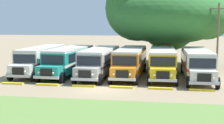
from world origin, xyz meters
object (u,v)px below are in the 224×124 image
object	(u,v)px
parked_bus_slot_2	(100,61)
utility_pole	(218,37)
parked_bus_slot_4	(162,61)
parked_bus_slot_5	(197,63)
parked_bus_slot_1	(69,60)
parked_bus_slot_3	(130,61)
parked_bus_slot_0	(41,59)
broad_shade_tree	(168,15)

from	to	relation	value
parked_bus_slot_2	utility_pole	bearing A→B (deg)	103.69
parked_bus_slot_4	utility_pole	world-z (taller)	utility_pole
parked_bus_slot_4	parked_bus_slot_5	world-z (taller)	same
parked_bus_slot_1	parked_bus_slot_5	world-z (taller)	same
parked_bus_slot_4	parked_bus_slot_1	bearing A→B (deg)	-89.69
parked_bus_slot_3	parked_bus_slot_5	xyz separation A→B (m)	(6.63, -0.66, 0.00)
parked_bus_slot_0	broad_shade_tree	size ratio (longest dim) A/B	0.68
parked_bus_slot_3	parked_bus_slot_4	size ratio (longest dim) A/B	1.00
parked_bus_slot_1	broad_shade_tree	bearing A→B (deg)	135.91
parked_bus_slot_3	broad_shade_tree	xyz separation A→B (m)	(3.71, 9.07, 4.80)
broad_shade_tree	parked_bus_slot_2	bearing A→B (deg)	-125.26
parked_bus_slot_5	broad_shade_tree	size ratio (longest dim) A/B	0.68
parked_bus_slot_5	broad_shade_tree	xyz separation A→B (m)	(-2.93, 9.73, 4.80)
parked_bus_slot_1	parked_bus_slot_3	world-z (taller)	same
parked_bus_slot_2	utility_pole	distance (m)	12.52
utility_pole	parked_bus_slot_5	bearing A→B (deg)	-128.84
parked_bus_slot_0	utility_pole	xyz separation A→B (m)	(18.61, 2.02, 2.41)
parked_bus_slot_3	parked_bus_slot_4	distance (m)	3.27
parked_bus_slot_1	parked_bus_slot_2	world-z (taller)	same
parked_bus_slot_1	broad_shade_tree	xyz separation A→B (m)	(10.18, 9.32, 4.80)
parked_bus_slot_2	parked_bus_slot_1	bearing A→B (deg)	-94.32
parked_bus_slot_4	parked_bus_slot_5	bearing A→B (deg)	75.97
parked_bus_slot_1	parked_bus_slot_0	bearing A→B (deg)	-92.80
parked_bus_slot_2	parked_bus_slot_4	bearing A→B (deg)	96.81
parked_bus_slot_2	parked_bus_slot_4	distance (m)	6.41
parked_bus_slot_2	utility_pole	xyz separation A→B (m)	(11.98, 2.69, 2.41)
parked_bus_slot_3	utility_pole	bearing A→B (deg)	103.92
parked_bus_slot_4	parked_bus_slot_2	bearing A→B (deg)	-85.84
parked_bus_slot_4	utility_pole	xyz separation A→B (m)	(5.61, 2.05, 2.41)
parked_bus_slot_4	parked_bus_slot_5	size ratio (longest dim) A/B	1.00
parked_bus_slot_3	parked_bus_slot_5	size ratio (longest dim) A/B	1.00
parked_bus_slot_0	parked_bus_slot_5	distance (m)	16.38
broad_shade_tree	utility_pole	xyz separation A→B (m)	(5.17, -6.94, -2.39)
parked_bus_slot_2	parked_bus_slot_4	world-z (taller)	same
parked_bus_slot_4	broad_shade_tree	size ratio (longest dim) A/B	0.68
parked_bus_slot_0	broad_shade_tree	world-z (taller)	broad_shade_tree
parked_bus_slot_5	utility_pole	xyz separation A→B (m)	(2.24, 2.79, 2.41)
parked_bus_slot_0	broad_shade_tree	xyz separation A→B (m)	(13.44, 8.96, 4.80)
parked_bus_slot_1	utility_pole	bearing A→B (deg)	102.25
parked_bus_slot_4	broad_shade_tree	world-z (taller)	broad_shade_tree
utility_pole	parked_bus_slot_0	bearing A→B (deg)	-173.80
parked_bus_slot_1	parked_bus_slot_3	xyz separation A→B (m)	(6.48, 0.25, 0.00)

